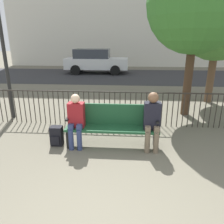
# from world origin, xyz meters

# --- Properties ---
(park_bench) EXTENTS (2.01, 0.45, 0.92)m
(park_bench) POSITION_xyz_m (0.00, 2.42, 0.50)
(park_bench) COLOR #194728
(park_bench) RESTS_ON ground
(seated_person_0) EXTENTS (0.34, 0.39, 1.18)m
(seated_person_0) POSITION_xyz_m (-0.77, 2.29, 0.66)
(seated_person_0) COLOR navy
(seated_person_0) RESTS_ON ground
(seated_person_1) EXTENTS (0.34, 0.39, 1.25)m
(seated_person_1) POSITION_xyz_m (0.84, 2.29, 0.70)
(seated_person_1) COLOR brown
(seated_person_1) RESTS_ON ground
(backpack) EXTENTS (0.26, 0.24, 0.44)m
(backpack) POSITION_xyz_m (-1.23, 2.31, 0.21)
(backpack) COLOR black
(backpack) RESTS_ON ground
(fence_railing) EXTENTS (9.01, 0.03, 0.95)m
(fence_railing) POSITION_xyz_m (-0.02, 3.60, 0.56)
(fence_railing) COLOR #2D2823
(fence_railing) RESTS_ON ground
(tree_0) EXTENTS (2.61, 2.61, 4.12)m
(tree_0) POSITION_xyz_m (3.34, 6.21, 2.80)
(tree_0) COLOR brown
(tree_0) RESTS_ON ground
(tree_1) EXTENTS (2.72, 2.72, 4.54)m
(tree_1) POSITION_xyz_m (2.12, 4.68, 3.16)
(tree_1) COLOR #422D1E
(tree_1) RESTS_ON ground
(lamp_post) EXTENTS (0.28, 0.28, 3.94)m
(lamp_post) POSITION_xyz_m (-3.13, 4.00, 2.58)
(lamp_post) COLOR black
(lamp_post) RESTS_ON ground
(street_surface) EXTENTS (24.00, 6.00, 0.01)m
(street_surface) POSITION_xyz_m (0.00, 12.00, 0.00)
(street_surface) COLOR #2B2B2D
(street_surface) RESTS_ON ground
(parked_car_0) EXTENTS (4.20, 1.94, 1.62)m
(parked_car_0) POSITION_xyz_m (-1.93, 13.05, 0.84)
(parked_car_0) COLOR silver
(parked_car_0) RESTS_ON ground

